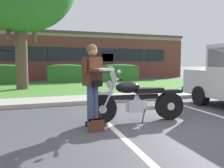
# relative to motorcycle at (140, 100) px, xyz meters

# --- Properties ---
(ground_plane) EXTENTS (140.00, 140.00, 0.00)m
(ground_plane) POSITION_rel_motorcycle_xyz_m (0.21, -0.89, -0.49)
(ground_plane) COLOR #424247
(curb_strip) EXTENTS (60.00, 0.20, 0.12)m
(curb_strip) POSITION_rel_motorcycle_xyz_m (0.21, 2.65, -0.43)
(curb_strip) COLOR #ADA89E
(curb_strip) RESTS_ON ground
(concrete_walk) EXTENTS (60.00, 1.50, 0.08)m
(concrete_walk) POSITION_rel_motorcycle_xyz_m (0.21, 3.50, -0.45)
(concrete_walk) COLOR #ADA89E
(concrete_walk) RESTS_ON ground
(grass_lawn) EXTENTS (60.00, 6.71, 0.06)m
(grass_lawn) POSITION_rel_motorcycle_xyz_m (0.21, 7.61, -0.46)
(grass_lawn) COLOR #478433
(grass_lawn) RESTS_ON ground
(stall_stripe_0) EXTENTS (0.45, 4.40, 0.01)m
(stall_stripe_0) POSITION_rel_motorcycle_xyz_m (-0.82, -0.69, -0.49)
(stall_stripe_0) COLOR silver
(stall_stripe_0) RESTS_ON ground
(motorcycle) EXTENTS (2.24, 0.82, 1.26)m
(motorcycle) POSITION_rel_motorcycle_xyz_m (0.00, 0.00, 0.00)
(motorcycle) COLOR black
(motorcycle) RESTS_ON ground
(rider_person) EXTENTS (0.59, 0.67, 1.70)m
(rider_person) POSITION_rel_motorcycle_xyz_m (-1.12, -0.07, 0.52)
(rider_person) COLOR black
(rider_person) RESTS_ON ground
(handbag) EXTENTS (0.28, 0.13, 0.36)m
(handbag) POSITION_rel_motorcycle_xyz_m (-1.17, -0.46, -0.34)
(handbag) COLOR #562D19
(handbag) RESTS_ON ground
(hedge_left) EXTENTS (2.47, 0.90, 1.24)m
(hedge_left) POSITION_rel_motorcycle_xyz_m (-3.63, 11.07, 0.16)
(hedge_left) COLOR #336B2D
(hedge_left) RESTS_ON ground
(hedge_center_left) EXTENTS (2.45, 0.90, 1.24)m
(hedge_center_left) POSITION_rel_motorcycle_xyz_m (0.17, 11.07, 0.16)
(hedge_center_left) COLOR #336B2D
(hedge_center_left) RESTS_ON ground
(hedge_center_right) EXTENTS (2.76, 0.90, 1.24)m
(hedge_center_right) POSITION_rel_motorcycle_xyz_m (3.98, 11.07, 0.16)
(hedge_center_right) COLOR #336B2D
(hedge_center_right) RESTS_ON ground
(brick_building) EXTENTS (24.54, 8.31, 3.83)m
(brick_building) POSITION_rel_motorcycle_xyz_m (-0.70, 18.15, 1.43)
(brick_building) COLOR brown
(brick_building) RESTS_ON ground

